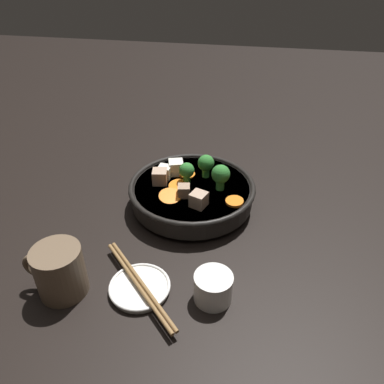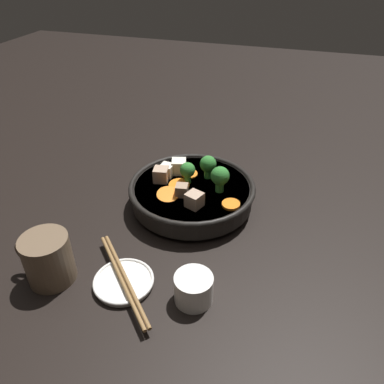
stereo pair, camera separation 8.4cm
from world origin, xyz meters
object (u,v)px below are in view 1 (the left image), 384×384
object	(u,v)px
dark_mug	(59,271)
tea_cup	(213,287)
chopsticks_pair	(139,284)
side_saucer	(140,287)
stirfry_bowl	(192,191)

from	to	relation	value
dark_mug	tea_cup	bearing A→B (deg)	-173.34
tea_cup	chopsticks_pair	distance (m)	0.13
dark_mug	side_saucer	bearing A→B (deg)	-169.89
side_saucer	chopsticks_pair	size ratio (longest dim) A/B	0.60
tea_cup	side_saucer	bearing A→B (deg)	3.07
tea_cup	dark_mug	xyz separation A→B (m)	(0.26, 0.03, 0.02)
tea_cup	dark_mug	distance (m)	0.26
side_saucer	tea_cup	world-z (taller)	tea_cup
stirfry_bowl	chopsticks_pair	bearing A→B (deg)	80.77
chopsticks_pair	stirfry_bowl	bearing A→B (deg)	-99.23
side_saucer	chopsticks_pair	distance (m)	0.01
stirfry_bowl	side_saucer	distance (m)	0.27
tea_cup	chopsticks_pair	xyz separation A→B (m)	(0.13, 0.01, -0.01)
stirfry_bowl	dark_mug	bearing A→B (deg)	58.88
stirfry_bowl	chopsticks_pair	xyz separation A→B (m)	(0.04, 0.26, -0.02)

